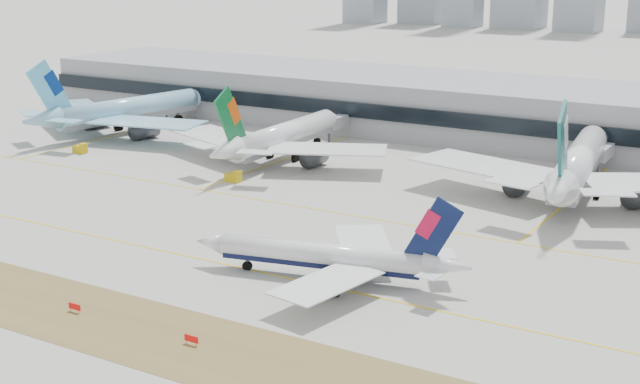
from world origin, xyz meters
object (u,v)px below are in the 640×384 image
Objects in this scene: widebody_eva at (280,138)px; widebody_cathay at (577,167)px; taxiing_airliner at (331,257)px; widebody_korean at (123,111)px; terminal at (485,109)px.

widebody_cathay is at bearing -89.29° from widebody_eva.
widebody_cathay is (19.78, 66.81, 2.92)m from taxiing_airliner.
taxiing_airliner is 0.70× the size of widebody_korean.
taxiing_airliner is at bearing -80.70° from terminal.
widebody_korean is 100.15m from terminal.
widebody_eva is at bearing -85.53° from widebody_korean.
terminal is at bearing -51.22° from widebody_korean.
terminal reaches higher than taxiing_airliner.
widebody_korean is at bearing 82.14° from widebody_eva.
widebody_eva is (56.23, -5.78, -0.43)m from widebody_korean.
taxiing_airliner is at bearing -143.23° from widebody_eva.
widebody_eva is 0.87× the size of widebody_cathay.
taxiing_airliner is at bearing 155.74° from widebody_cathay.
widebody_eva reaches higher than taxiing_airliner.
terminal is (-38.93, 50.13, 0.94)m from widebody_cathay.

